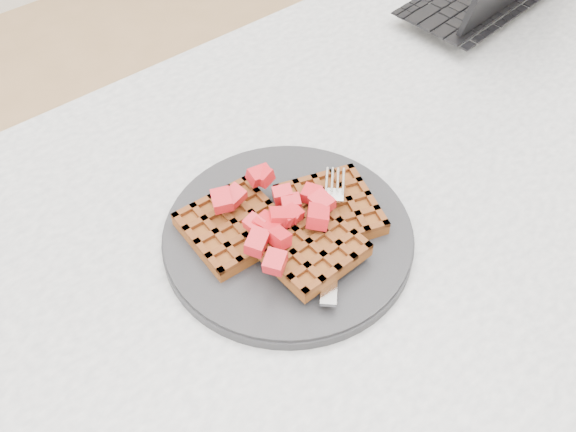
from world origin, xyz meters
The scene contains 5 objects.
table centered at (0.00, 0.00, 0.64)m, with size 1.20×0.80×0.75m.
plate centered at (-0.15, 0.03, 0.76)m, with size 0.27×0.27×0.02m, color black.
waffles centered at (-0.15, 0.03, 0.78)m, with size 0.21×0.17×0.03m.
strawberry_pile centered at (-0.15, 0.03, 0.80)m, with size 0.15×0.15×0.02m, color #A1000B, non-canonical shape.
fork centered at (-0.11, 0.00, 0.77)m, with size 0.02×0.18×0.02m, color silver, non-canonical shape.
Camera 1 is at (-0.42, -0.31, 1.29)m, focal length 40.00 mm.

